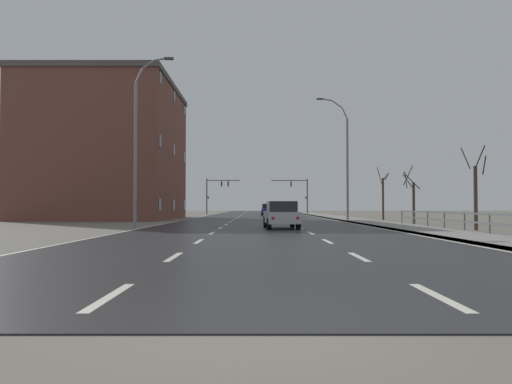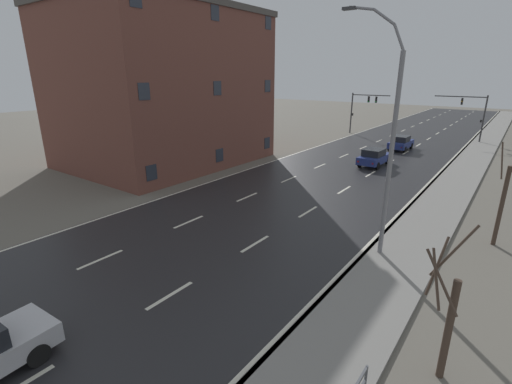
# 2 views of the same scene
# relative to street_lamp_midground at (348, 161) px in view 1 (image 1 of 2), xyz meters

# --- Properties ---
(ground_plane) EXTENTS (160.00, 160.00, 0.12)m
(ground_plane) POSITION_rel_street_lamp_midground_xyz_m (-7.41, 11.01, -5.24)
(ground_plane) COLOR #666056
(road_asphalt_strip) EXTENTS (14.00, 120.00, 0.03)m
(road_asphalt_strip) POSITION_rel_street_lamp_midground_xyz_m (-7.41, 23.01, -5.17)
(road_asphalt_strip) COLOR #232326
(road_asphalt_strip) RESTS_ON ground
(sidewalk_right) EXTENTS (3.00, 120.00, 0.12)m
(sidewalk_right) POSITION_rel_street_lamp_midground_xyz_m (1.01, 23.01, -5.12)
(sidewalk_right) COLOR gray
(sidewalk_right) RESTS_ON ground
(guardrail) EXTENTS (0.07, 25.55, 1.00)m
(guardrail) POSITION_rel_street_lamp_midground_xyz_m (2.44, -20.77, -4.47)
(guardrail) COLOR #515459
(guardrail) RESTS_ON ground
(street_lamp_midground) EXTENTS (2.73, 0.24, 10.63)m
(street_lamp_midground) POSITION_rel_street_lamp_midground_xyz_m (0.00, 0.00, 0.00)
(street_lamp_midground) COLOR slate
(street_lamp_midground) RESTS_ON ground
(street_lamp_left_bank) EXTENTS (2.39, 0.24, 10.42)m
(street_lamp_left_bank) POSITION_rel_street_lamp_midground_xyz_m (-14.87, -12.27, -0.07)
(street_lamp_left_bank) COLOR slate
(street_lamp_left_bank) RESTS_ON ground
(traffic_signal_right) EXTENTS (5.83, 0.36, 5.61)m
(traffic_signal_right) POSITION_rel_street_lamp_midground_xyz_m (-0.67, 35.83, -1.40)
(traffic_signal_right) COLOR #38383A
(traffic_signal_right) RESTS_ON ground
(traffic_signal_left) EXTENTS (5.20, 0.36, 5.53)m
(traffic_signal_left) POSITION_rel_street_lamp_midground_xyz_m (-13.98, 33.94, -1.34)
(traffic_signal_left) COLOR #38383A
(traffic_signal_left) RESTS_ON ground
(car_mid_centre) EXTENTS (1.95, 4.16, 1.57)m
(car_mid_centre) POSITION_rel_street_lamp_midground_xyz_m (-5.93, 16.73, -4.37)
(car_mid_centre) COLOR navy
(car_mid_centre) RESTS_ON ground
(car_near_right) EXTENTS (2.02, 4.19, 1.57)m
(car_near_right) POSITION_rel_street_lamp_midground_xyz_m (-6.22, -13.86, -4.37)
(car_near_right) COLOR #B7B7BC
(car_near_right) RESTS_ON ground
(car_distant) EXTENTS (1.87, 4.12, 1.57)m
(car_distant) POSITION_rel_street_lamp_midground_xyz_m (-6.04, 25.64, -4.37)
(car_distant) COLOR navy
(car_distant) RESTS_ON ground
(brick_building) EXTENTS (13.38, 16.94, 13.47)m
(brick_building) POSITION_rel_street_lamp_midground_xyz_m (-22.46, 6.93, 1.57)
(brick_building) COLOR brown
(brick_building) RESTS_ON ground
(bare_tree_near) EXTENTS (1.15, 1.14, 4.59)m
(bare_tree_near) POSITION_rel_street_lamp_midground_xyz_m (4.19, -15.55, -3.17)
(bare_tree_near) COLOR #423328
(bare_tree_near) RESTS_ON ground
(bare_tree_mid) EXTENTS (1.03, 1.59, 4.36)m
(bare_tree_mid) POSITION_rel_street_lamp_midground_xyz_m (3.80, -6.12, -3.29)
(bare_tree_mid) COLOR #423328
(bare_tree_mid) RESTS_ON ground
(bare_tree_far) EXTENTS (1.06, 1.08, 5.00)m
(bare_tree_far) POSITION_rel_street_lamp_midground_xyz_m (4.35, 4.32, -2.97)
(bare_tree_far) COLOR #423328
(bare_tree_far) RESTS_ON ground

